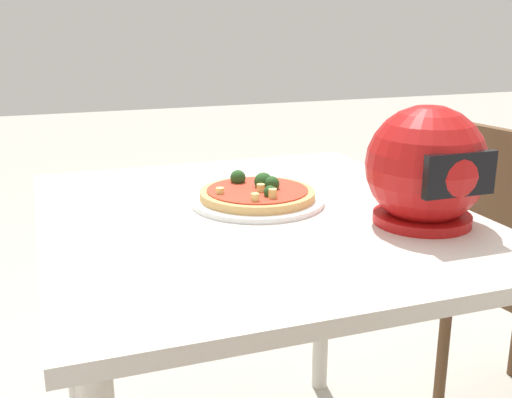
# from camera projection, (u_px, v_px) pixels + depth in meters

# --- Properties ---
(dining_table) EXTENTS (0.88, 1.00, 0.78)m
(dining_table) POSITION_uv_depth(u_px,v_px,m) (255.00, 256.00, 1.36)
(dining_table) COLOR beige
(dining_table) RESTS_ON ground
(pizza_plate) EXTENTS (0.30, 0.30, 0.01)m
(pizza_plate) POSITION_uv_depth(u_px,v_px,m) (257.00, 201.00, 1.39)
(pizza_plate) COLOR white
(pizza_plate) RESTS_ON dining_table
(pizza) EXTENTS (0.26, 0.26, 0.05)m
(pizza) POSITION_uv_depth(u_px,v_px,m) (258.00, 192.00, 1.39)
(pizza) COLOR tan
(pizza) RESTS_ON pizza_plate
(motorcycle_helmet) EXTENTS (0.24, 0.24, 0.24)m
(motorcycle_helmet) POSITION_uv_depth(u_px,v_px,m) (426.00, 168.00, 1.23)
(motorcycle_helmet) COLOR #B21414
(motorcycle_helmet) RESTS_ON dining_table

